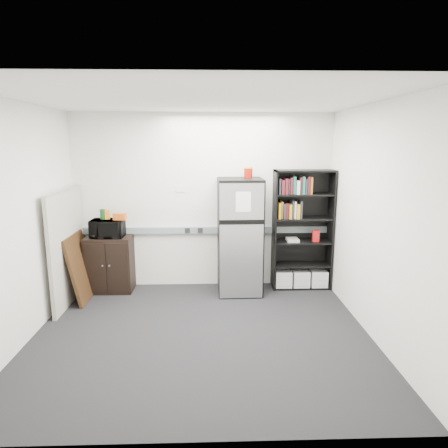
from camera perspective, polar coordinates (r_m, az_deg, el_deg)
name	(u,v)px	position (r m, az deg, el deg)	size (l,w,h in m)	color
floor	(202,335)	(4.95, -3.22, -15.49)	(4.00, 4.00, 0.00)	black
wall_back	(203,202)	(6.23, -2.99, 3.23)	(4.00, 0.02, 2.70)	white
wall_right	(375,223)	(4.88, 20.79, 0.15)	(0.02, 3.50, 2.70)	white
wall_left	(20,225)	(4.98, -27.09, -0.15)	(0.02, 3.50, 2.70)	white
ceiling	(199,99)	(4.43, -3.63, 17.35)	(4.00, 3.50, 0.02)	white
electrical_raceway	(203,230)	(6.28, -2.96, -0.88)	(3.92, 0.05, 0.10)	gray
wall_note	(180,189)	(6.21, -6.26, 5.01)	(0.14, 0.00, 0.10)	white
bookshelf	(302,231)	(6.28, 11.10, -0.96)	(0.90, 0.34, 1.85)	black
cubicle_partition	(67,247)	(6.03, -21.47, -3.07)	(0.06, 1.30, 1.62)	#A39F91
cabinet	(110,264)	(6.38, -15.99, -5.50)	(0.69, 0.46, 0.86)	black
microwave	(108,228)	(6.23, -16.31, -0.60)	(0.48, 0.32, 0.27)	black
snack_box_a	(103,214)	(6.24, -16.93, 1.33)	(0.07, 0.05, 0.15)	#175320
snack_box_b	(103,214)	(6.24, -16.93, 1.33)	(0.07, 0.05, 0.15)	#0C360F
snack_box_c	(107,215)	(6.22, -16.32, 1.29)	(0.07, 0.05, 0.14)	orange
snack_bag	(120,217)	(6.13, -14.67, 1.04)	(0.18, 0.10, 0.10)	#D65415
refrigerator	(240,236)	(6.01, 2.28, -1.76)	(0.67, 0.69, 1.74)	black
coffee_can	(248,172)	(6.00, 3.48, 7.46)	(0.13, 0.13, 0.18)	#9C1207
framed_poster	(81,267)	(6.16, -19.79, -5.79)	(0.23, 0.76, 0.96)	#311E0D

